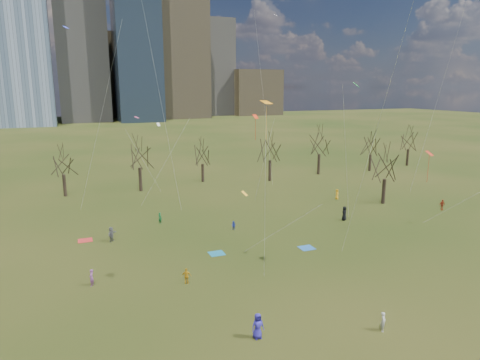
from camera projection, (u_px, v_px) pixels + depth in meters
name	position (u px, v px, depth m)	size (l,w,h in m)	color
ground	(289.00, 279.00, 39.49)	(500.00, 500.00, 0.00)	black
downtown_skyline	(92.00, 44.00, 221.11)	(212.50, 78.00, 118.00)	slate
bare_tree_row	(183.00, 156.00, 71.87)	(113.04, 29.80, 9.50)	black
blanket_teal	(217.00, 253.00, 45.64)	(1.60, 1.50, 0.03)	#176B8E
blanket_navy	(307.00, 248.00, 47.21)	(1.60, 1.50, 0.03)	#2461AC
blanket_crimson	(85.00, 240.00, 49.53)	(1.60, 1.50, 0.03)	red
person_0	(258.00, 326.00, 30.07)	(0.92, 0.60, 1.88)	#2E26A4
person_1	(383.00, 322.00, 31.02)	(0.54, 0.35, 1.48)	silver
person_4	(187.00, 276.00, 38.47)	(0.88, 0.36, 1.49)	gold
person_6	(344.00, 213.00, 56.86)	(0.94, 0.61, 1.92)	black
person_7	(91.00, 278.00, 38.10)	(0.56, 0.37, 1.55)	#944C99
person_8	(234.00, 226.00, 53.06)	(0.55, 0.43, 1.14)	#2639A7
person_10	(442.00, 205.00, 61.71)	(0.91, 0.38, 1.55)	#9E2A16
person_11	(111.00, 234.00, 49.07)	(1.62, 0.52, 1.74)	slate
person_12	(337.00, 194.00, 67.66)	(0.80, 0.52, 1.63)	#F2A91A
person_13	(160.00, 218.00, 55.64)	(0.53, 0.35, 1.45)	#186E35
kites_airborne	(249.00, 117.00, 49.52)	(67.67, 41.36, 35.68)	#FF9D15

